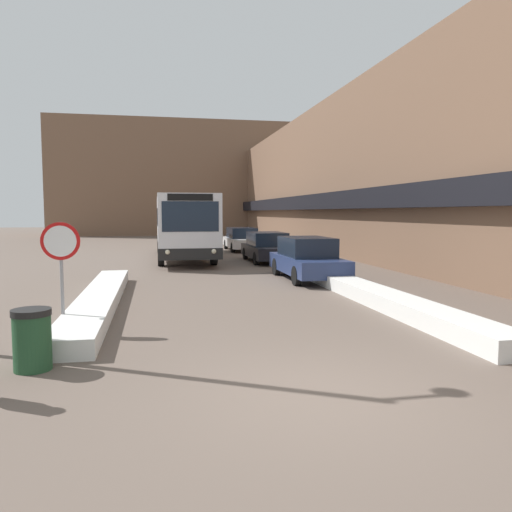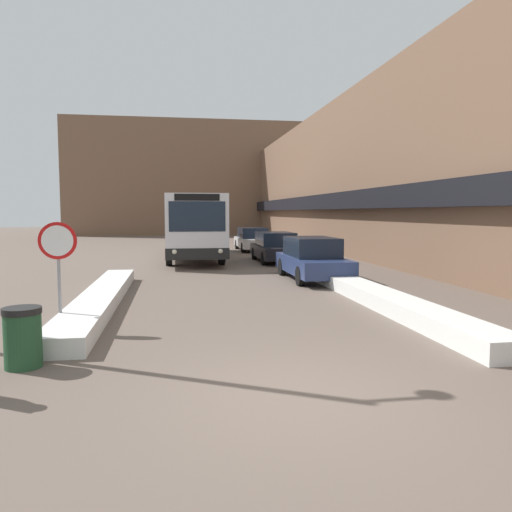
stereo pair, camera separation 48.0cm
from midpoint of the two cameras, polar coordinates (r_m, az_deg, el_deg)
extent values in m
plane|color=#66564C|center=(6.91, 7.61, -15.53)|extent=(160.00, 160.00, 0.00)
cube|color=brown|center=(32.52, 12.39, 8.50)|extent=(5.00, 60.00, 8.93)
cube|color=black|center=(31.55, 7.67, 6.11)|extent=(0.50, 60.00, 0.90)
cube|color=brown|center=(56.82, -7.38, 8.64)|extent=(26.00, 8.00, 12.12)
cube|color=silver|center=(13.61, -16.33, -4.65)|extent=(0.90, 9.94, 0.36)
cube|color=silver|center=(14.03, 14.02, -4.26)|extent=(0.90, 11.68, 0.39)
cube|color=silver|center=(26.59, -6.77, 3.72)|extent=(2.63, 11.95, 2.76)
cube|color=black|center=(26.64, -6.75, 1.28)|extent=(2.65, 11.97, 0.48)
cube|color=#192333|center=(26.59, -6.78, 4.55)|extent=(2.65, 11.00, 0.76)
cube|color=#192333|center=(20.61, -6.06, 4.52)|extent=(2.31, 0.03, 1.24)
cube|color=black|center=(20.62, -6.08, 6.70)|extent=(1.84, 0.03, 0.28)
sphere|color=#F2EAC6|center=(20.63, -8.65, 0.48)|extent=(0.20, 0.20, 0.20)
sphere|color=#F2EAC6|center=(20.73, -3.41, 0.55)|extent=(0.20, 0.20, 0.20)
cylinder|color=black|center=(22.93, -9.32, 0.25)|extent=(0.28, 1.08, 1.08)
cylinder|color=black|center=(23.05, -3.37, 0.33)|extent=(0.28, 1.08, 1.08)
cylinder|color=black|center=(30.33, -9.31, 1.39)|extent=(0.28, 1.08, 1.08)
cylinder|color=black|center=(30.42, -4.80, 1.45)|extent=(0.28, 1.08, 1.08)
cube|color=navy|center=(18.06, 7.22, -0.97)|extent=(1.77, 4.55, 0.58)
cube|color=#192333|center=(18.12, 7.14, 1.05)|extent=(1.56, 2.51, 0.69)
cylinder|color=black|center=(17.01, 11.17, -2.15)|extent=(0.20, 0.66, 0.66)
cylinder|color=black|center=(16.52, 5.91, -2.29)|extent=(0.20, 0.66, 0.66)
cylinder|color=black|center=(19.66, 8.30, -1.15)|extent=(0.20, 0.66, 0.66)
cylinder|color=black|center=(19.24, 3.71, -1.24)|extent=(0.20, 0.66, 0.66)
cube|color=black|center=(24.46, 2.83, 0.55)|extent=(1.85, 4.60, 0.55)
cube|color=#192333|center=(24.54, 2.78, 1.97)|extent=(1.62, 2.53, 0.65)
cylinder|color=black|center=(23.29, 5.59, -0.23)|extent=(0.20, 0.60, 0.60)
cylinder|color=black|center=(22.92, 1.51, -0.29)|extent=(0.20, 0.60, 0.60)
cylinder|color=black|center=(26.05, 3.98, 0.34)|extent=(0.20, 0.60, 0.60)
cylinder|color=black|center=(25.72, 0.33, 0.29)|extent=(0.20, 0.60, 0.60)
cube|color=silver|center=(31.67, 0.05, 1.57)|extent=(1.81, 4.87, 0.55)
cube|color=#192333|center=(31.76, 0.01, 2.67)|extent=(1.59, 2.68, 0.65)
cylinder|color=black|center=(30.35, 2.04, 1.02)|extent=(0.20, 0.61, 0.61)
cylinder|color=black|center=(30.07, -1.03, 0.98)|extent=(0.20, 0.61, 0.61)
cylinder|color=black|center=(33.31, 1.03, 1.37)|extent=(0.20, 0.61, 0.61)
cylinder|color=black|center=(33.06, -1.78, 1.35)|extent=(0.20, 0.61, 0.61)
cylinder|color=gray|center=(10.87, -20.43, -2.21)|extent=(0.07, 0.07, 2.23)
cylinder|color=red|center=(10.79, -20.56, 1.65)|extent=(0.76, 0.03, 0.76)
cylinder|color=white|center=(10.77, -20.58, 1.64)|extent=(0.62, 0.02, 0.62)
cylinder|color=#234C2D|center=(8.58, -23.64, -8.87)|extent=(0.56, 0.56, 0.85)
cylinder|color=black|center=(8.48, -23.75, -5.74)|extent=(0.59, 0.59, 0.10)
camera|label=1|loc=(0.24, -88.96, 0.09)|focal=35.00mm
camera|label=2|loc=(0.24, 91.04, -0.09)|focal=35.00mm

